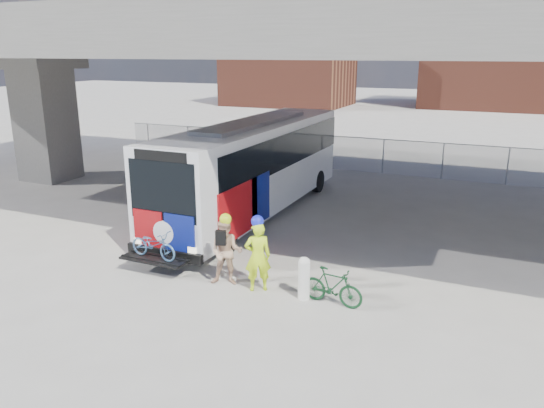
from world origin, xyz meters
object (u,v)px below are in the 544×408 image
Objects in this scene: bus at (255,161)px; cyclist_tan at (226,251)px; bike_parked at (332,287)px; cyclist_hivis at (258,255)px; bollard at (304,277)px.

cyclist_tan is (2.23, -6.35, -1.15)m from bus.
cyclist_hivis is at bearing 95.67° from bike_parked.
cyclist_hivis is 0.94m from cyclist_tan.
bus is 8.39m from bike_parked.
bus is at bearing 89.93° from cyclist_tan.
bollard is at bearing 147.68° from cyclist_hivis.
cyclist_hivis is 1.03× the size of cyclist_tan.
cyclist_tan reaches higher than bike_parked.
bike_parked is at bearing 0.00° from bollard.
bollard is (4.49, -6.33, -1.49)m from bus.
bollard is 2.28m from cyclist_tan.
bollard reaches higher than bike_parked.
bus reaches higher than cyclist_tan.
bus is at bearing 125.34° from bollard.
bike_parked is at bearing -50.30° from bus.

